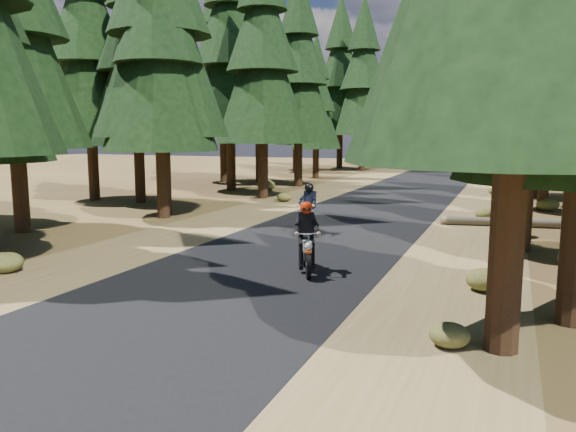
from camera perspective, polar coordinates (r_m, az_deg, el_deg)
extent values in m
plane|color=#492F1A|center=(14.31, -2.24, -5.18)|extent=(120.00, 120.00, 0.00)
cube|color=black|center=(18.89, 3.95, -1.84)|extent=(6.00, 100.00, 0.01)
cube|color=brown|center=(20.74, -8.24, -0.99)|extent=(3.20, 100.00, 0.01)
cube|color=brown|center=(18.04, 18.00, -2.73)|extent=(3.20, 100.00, 0.01)
cylinder|color=black|center=(9.00, 21.75, 5.02)|extent=(0.53, 0.53, 5.85)
cylinder|color=black|center=(21.04, -25.80, 6.24)|extent=(0.53, 0.53, 5.73)
cone|color=black|center=(21.26, -26.44, 15.92)|extent=(4.87, 4.87, 7.17)
cylinder|color=black|center=(22.89, -12.71, 6.48)|extent=(0.51, 0.51, 5.34)
cone|color=black|center=(23.03, -12.99, 14.81)|extent=(4.54, 4.54, 6.68)
cylinder|color=black|center=(17.22, 23.07, 4.07)|extent=(0.48, 0.48, 4.52)
cone|color=black|center=(17.27, 23.62, 13.45)|extent=(3.84, 3.84, 5.65)
cylinder|color=black|center=(23.78, -12.56, 7.86)|extent=(0.56, 0.56, 6.43)
cone|color=black|center=(24.09, -12.88, 17.45)|extent=(5.46, 5.46, 8.03)
cylinder|color=black|center=(28.19, -14.92, 6.95)|extent=(0.52, 0.52, 5.56)
cone|color=black|center=(28.34, -15.20, 13.99)|extent=(4.73, 4.73, 6.95)
cone|color=black|center=(28.70, -15.40, 18.97)|extent=(3.62, 3.62, 5.01)
cylinder|color=black|center=(29.19, -2.57, 7.42)|extent=(0.53, 0.53, 5.72)
cone|color=black|center=(29.35, -2.62, 14.42)|extent=(4.86, 4.86, 7.15)
cone|color=black|center=(29.73, -2.65, 19.36)|extent=(3.72, 3.72, 5.15)
cylinder|color=black|center=(26.82, 24.67, 5.29)|extent=(0.48, 0.48, 4.51)
cone|color=black|center=(26.85, 25.04, 11.30)|extent=(3.83, 3.83, 5.64)
cone|color=black|center=(27.06, 25.32, 15.58)|extent=(2.93, 2.93, 4.06)
cylinder|color=black|center=(33.34, -5.85, 8.07)|extent=(0.55, 0.55, 6.37)
cone|color=black|center=(33.55, -5.95, 14.88)|extent=(5.41, 5.41, 7.96)
cone|color=black|center=(34.00, -6.03, 19.68)|extent=(4.14, 4.14, 5.73)
cylinder|color=black|center=(35.78, 1.05, 7.55)|extent=(0.53, 0.53, 5.64)
cone|color=black|center=(35.90, 1.07, 13.18)|extent=(4.79, 4.79, 7.05)
cone|color=black|center=(36.20, 1.08, 17.19)|extent=(3.67, 3.67, 5.08)
cone|color=black|center=(36.67, 1.09, 21.11)|extent=(2.54, 2.54, 4.23)
cylinder|color=black|center=(32.46, 24.19, 6.90)|extent=(0.53, 0.53, 5.83)
cone|color=black|center=(32.61, 24.58, 13.30)|extent=(4.95, 4.95, 7.29)
cone|color=black|center=(32.97, 24.87, 17.83)|extent=(3.79, 3.79, 5.25)
cylinder|color=black|center=(39.55, -2.96, 7.48)|extent=(0.52, 0.52, 5.45)
cone|color=black|center=(39.64, -2.99, 12.41)|extent=(4.63, 4.63, 6.81)
cone|color=black|center=(39.88, -3.02, 15.92)|extent=(3.54, 3.54, 4.90)
cone|color=black|center=(40.28, -3.05, 19.38)|extent=(2.45, 2.45, 4.09)
cylinder|color=black|center=(42.47, 2.85, 6.85)|extent=(0.48, 0.48, 4.42)
cone|color=black|center=(42.49, 2.88, 10.58)|extent=(3.76, 3.76, 5.52)
cone|color=black|center=(42.61, 2.90, 13.25)|extent=(2.87, 2.87, 3.98)
cone|color=black|center=(42.82, 2.92, 15.90)|extent=(1.99, 1.99, 3.31)
cylinder|color=black|center=(41.20, 25.70, 6.93)|extent=(0.53, 0.53, 5.76)
cone|color=black|center=(41.31, 26.03, 11.92)|extent=(4.90, 4.90, 7.21)
cone|color=black|center=(41.59, 26.26, 15.48)|extent=(3.75, 3.75, 5.19)
cone|color=black|center=(42.02, 26.51, 18.97)|extent=(2.59, 2.59, 4.32)
cylinder|color=black|center=(48.72, 0.78, 7.25)|extent=(0.49, 0.49, 4.75)
cone|color=black|center=(48.75, 0.79, 10.74)|extent=(4.04, 4.04, 5.93)
cone|color=black|center=(48.88, 0.80, 13.25)|extent=(3.09, 3.09, 4.27)
cone|color=black|center=(49.11, 0.80, 15.73)|extent=(2.14, 2.14, 3.56)
cylinder|color=black|center=(30.04, -19.29, 7.26)|extent=(0.54, 0.54, 6.00)
cone|color=black|center=(30.23, -19.64, 14.38)|extent=(5.10, 5.10, 7.50)
cone|color=black|center=(30.65, -19.91, 19.39)|extent=(3.90, 3.90, 5.40)
cylinder|color=black|center=(39.40, -6.57, 8.13)|extent=(0.56, 0.56, 6.40)
cone|color=black|center=(39.59, -6.67, 13.92)|extent=(5.44, 5.44, 8.00)
cone|color=black|center=(39.97, -6.74, 18.04)|extent=(4.16, 4.16, 5.76)
cylinder|color=black|center=(51.29, 7.56, 8.16)|extent=(0.56, 0.56, 6.40)
cone|color=black|center=(51.43, 7.65, 12.62)|extent=(5.44, 5.44, 8.00)
cone|color=black|center=(51.73, 7.71, 15.81)|extent=(4.16, 4.16, 5.76)
cone|color=black|center=(52.18, 7.78, 18.94)|extent=(2.88, 2.88, 4.80)
cylinder|color=black|center=(49.72, 23.52, 7.31)|extent=(0.54, 0.54, 6.00)
cone|color=black|center=(49.83, 23.78, 11.62)|extent=(5.10, 5.10, 7.50)
cone|color=black|center=(50.09, 23.97, 14.69)|extent=(3.90, 3.90, 5.40)
cone|color=black|center=(50.48, 24.16, 17.73)|extent=(2.70, 2.70, 4.50)
cylinder|color=black|center=(54.98, 5.28, 8.42)|extent=(0.57, 0.57, 6.80)
cone|color=black|center=(55.15, 5.34, 12.84)|extent=(5.78, 5.78, 8.50)
cone|color=black|center=(55.47, 5.39, 15.99)|extent=(4.42, 4.42, 6.12)
cone|color=black|center=(55.96, 5.44, 19.10)|extent=(3.06, 3.06, 5.10)
cylinder|color=black|center=(52.87, 26.72, 7.35)|extent=(0.56, 0.56, 6.40)
cone|color=black|center=(53.01, 27.01, 11.67)|extent=(5.44, 5.44, 8.00)
cone|color=black|center=(53.30, 27.22, 14.75)|extent=(4.16, 4.16, 5.76)
cylinder|color=black|center=(56.53, 12.05, 7.87)|extent=(0.54, 0.54, 6.00)
cone|color=black|center=(56.63, 12.17, 11.66)|extent=(5.10, 5.10, 7.50)
cone|color=black|center=(56.86, 12.26, 14.38)|extent=(3.90, 3.90, 5.40)
cone|color=black|center=(57.21, 12.35, 17.07)|extent=(2.70, 2.70, 4.50)
cylinder|color=black|center=(55.72, 20.26, 7.74)|extent=(0.56, 0.56, 6.40)
cone|color=black|center=(55.85, 20.47, 11.84)|extent=(5.44, 5.44, 8.00)
cone|color=black|center=(56.13, 20.63, 14.77)|extent=(4.16, 4.16, 5.76)
cone|color=black|center=(56.54, 20.79, 17.66)|extent=(2.88, 2.88, 4.80)
cylinder|color=black|center=(58.97, 16.44, 8.11)|extent=(0.57, 0.57, 6.80)
cone|color=black|center=(59.13, 16.61, 12.23)|extent=(5.78, 5.78, 8.50)
cone|color=black|center=(59.43, 16.74, 15.17)|extent=(4.42, 4.42, 6.12)
cone|color=black|center=(59.88, 16.87, 18.08)|extent=(3.06, 3.06, 5.10)
cylinder|color=black|center=(52.16, 0.82, 7.80)|extent=(0.52, 0.52, 5.60)
cone|color=black|center=(52.24, 0.83, 11.64)|extent=(4.76, 4.76, 7.00)
cone|color=black|center=(52.44, 0.83, 14.39)|extent=(3.64, 3.64, 5.04)
cone|color=black|center=(52.76, 0.84, 17.11)|extent=(2.52, 2.52, 4.20)
cylinder|color=#4C4233|center=(21.97, 23.39, -0.66)|extent=(6.20, 1.29, 0.32)
ellipsoid|color=#474C1E|center=(9.44, 16.09, -11.54)|extent=(0.65, 0.65, 0.39)
ellipsoid|color=#474C1E|center=(12.84, 19.40, -6.11)|extent=(0.83, 0.83, 0.50)
ellipsoid|color=#474C1E|center=(33.20, -2.24, 3.15)|extent=(1.06, 1.06, 0.64)
ellipsoid|color=#474C1E|center=(32.78, 20.35, 2.41)|extent=(0.78, 0.78, 0.47)
ellipsoid|color=#474C1E|center=(26.92, 24.89, 1.07)|extent=(0.95, 0.95, 0.57)
ellipsoid|color=#474C1E|center=(23.26, 19.38, 0.19)|extent=(0.76, 0.76, 0.45)
ellipsoid|color=#474C1E|center=(15.30, -26.78, -4.24)|extent=(0.83, 0.83, 0.50)
ellipsoid|color=#474C1E|center=(19.88, 22.06, -1.04)|extent=(1.03, 1.03, 0.62)
ellipsoid|color=#474C1E|center=(27.76, -0.40, 1.91)|extent=(0.73, 0.73, 0.44)
cube|color=black|center=(13.50, 1.92, -0.96)|extent=(0.45, 0.37, 0.55)
sphere|color=red|center=(13.44, 1.93, 0.75)|extent=(0.41, 0.41, 0.31)
cube|color=black|center=(18.73, 2.04, 1.62)|extent=(0.40, 0.28, 0.55)
sphere|color=black|center=(18.69, 2.05, 2.84)|extent=(0.34, 0.34, 0.31)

